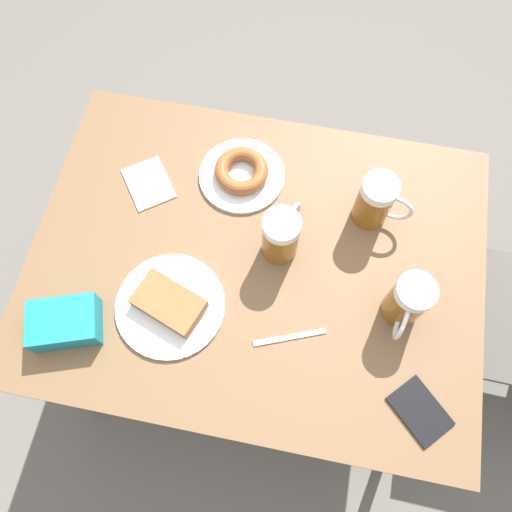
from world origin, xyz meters
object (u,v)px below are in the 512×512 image
Objects in this scene: plate_with_donut at (242,173)px; blue_pouch at (65,323)px; beer_mug_center at (376,201)px; fork at (290,337)px; plate_with_cake at (170,304)px; beer_mug_left at (407,301)px; napkin_folded at (149,184)px; beer_mug_right at (281,235)px; passport_near_edge at (420,411)px.

blue_pouch reaches higher than plate_with_donut.
fork is (0.34, -0.14, -0.07)m from beer_mug_center.
fork is at bearing 98.23° from blue_pouch.
plate_with_donut reaches higher than plate_with_cake.
plate_with_donut is 1.49× the size of beer_mug_center.
beer_mug_left is 1.00× the size of beer_mug_center.
beer_mug_right is at bearing 73.06° from napkin_folded.
plate_with_donut is 1.25× the size of blue_pouch.
beer_mug_center reaches higher than fork.
beer_mug_center is 0.98× the size of passport_near_edge.
beer_mug_left is at bearing 72.11° from napkin_folded.
beer_mug_left is 1.00× the size of beer_mug_right.
plate_with_cake is 1.72× the size of beer_mug_left.
plate_with_donut is 0.56m from blue_pouch.
plate_with_donut is (-0.37, 0.09, 0.00)m from plate_with_cake.
napkin_folded is 0.95× the size of blue_pouch.
blue_pouch is at bearing -92.29° from passport_near_edge.
plate_with_donut is 0.44m from fork.
beer_mug_right is at bearing 36.45° from plate_with_donut.
beer_mug_right reaches higher than plate_with_cake.
beer_mug_right reaches higher than blue_pouch.
beer_mug_left reaches higher than plate_with_donut.
napkin_folded and fork have the same top height.
beer_mug_left is 0.88× the size of napkin_folded.
beer_mug_center is 0.57m from napkin_folded.
beer_mug_center is at bearing -158.19° from beer_mug_left.
blue_pouch is (0.18, -0.74, -0.04)m from beer_mug_left.
plate_with_donut is at bearing -135.11° from passport_near_edge.
beer_mug_right is at bearing -164.14° from fork.
plate_with_donut is at bearing 106.49° from napkin_folded.
plate_with_donut is 0.52m from beer_mug_left.
fork is at bearing -22.71° from beer_mug_center.
plate_with_donut is 0.24m from napkin_folded.
blue_pouch reaches higher than napkin_folded.
fork is 0.51m from blue_pouch.
passport_near_edge is at bearing 70.96° from fork.
beer_mug_left is 0.98× the size of passport_near_edge.
napkin_folded is at bearing -87.98° from beer_mug_center.
beer_mug_center is 0.92× the size of fork.
napkin_folded is (-0.31, -0.14, -0.01)m from plate_with_cake.
blue_pouch is at bearing -33.41° from plate_with_donut.
beer_mug_right is at bearing 131.01° from plate_with_cake.
plate_with_donut is 1.32× the size of napkin_folded.
plate_with_donut is 0.35m from beer_mug_center.
napkin_folded is at bearing 169.16° from blue_pouch.
fork is (0.21, 0.06, -0.07)m from beer_mug_right.
plate_with_donut is at bearing -153.84° from fork.
beer_mug_right is at bearing -57.49° from beer_mug_center.
blue_pouch is (0.40, -0.08, 0.03)m from napkin_folded.
beer_mug_center and beer_mug_right have the same top height.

